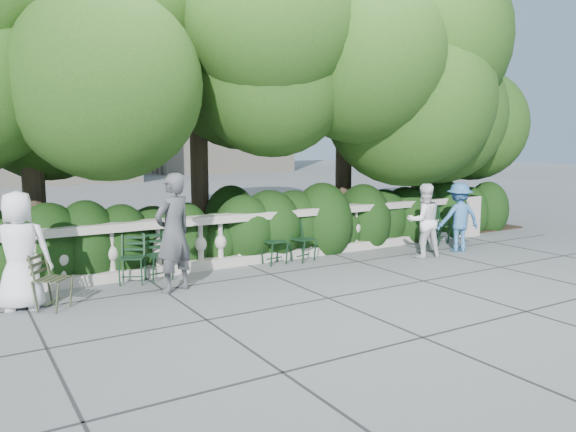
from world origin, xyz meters
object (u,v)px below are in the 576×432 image
chair_d (308,262)px  person_woman_grey (173,233)px  chair_weathered (63,310)px  chair_e (443,245)px  chair_a (131,286)px  person_businessman (20,251)px  person_older_blue (459,217)px  person_casual_man (424,221)px  chair_c (279,265)px  chair_b (163,282)px  chair_f (442,243)px

chair_d → person_woman_grey: (-2.98, -0.64, 0.95)m
chair_weathered → person_woman_grey: 1.96m
chair_d → chair_e: bearing=-19.1°
chair_weathered → chair_a: bearing=-15.5°
chair_e → person_businessman: person_businessman is taller
person_older_blue → person_woman_grey: bearing=15.1°
chair_a → chair_e: size_ratio=1.00×
person_woman_grey → person_casual_man: (5.28, -0.17, -0.19)m
chair_a → person_woman_grey: bearing=-26.9°
chair_c → chair_d: (0.64, -0.06, 0.00)m
chair_e → chair_weathered: (-8.31, -0.66, 0.00)m
chair_c → person_older_blue: 4.16m
chair_weathered → person_woman_grey: bearing=-44.8°
chair_b → person_businessman: (-2.22, -0.47, 0.85)m
chair_d → person_older_blue: person_older_blue is taller
chair_c → chair_d: size_ratio=1.00×
chair_d → person_older_blue: (3.37, -0.76, 0.75)m
chair_weathered → person_casual_man: 7.03m
person_casual_man → chair_f: bearing=-132.7°
chair_f → chair_c: bearing=-177.2°
chair_c → person_older_blue: size_ratio=0.56×
chair_e → person_woman_grey: (-6.60, -0.52, 0.95)m
person_woman_grey → person_casual_man: person_woman_grey is taller
chair_d → person_older_blue: size_ratio=0.56×
chair_b → chair_d: same height
person_older_blue → person_businessman: bearing=14.1°
chair_a → chair_b: 0.54m
chair_d → person_businessman: person_businessman is taller
person_woman_grey → person_casual_man: bearing=155.6°
chair_c → person_businessman: size_ratio=0.49×
chair_e → person_businessman: size_ratio=0.49×
chair_b → person_older_blue: person_older_blue is taller
chair_f → person_casual_man: 1.89m
chair_a → chair_c: 2.85m
chair_b → chair_c: bearing=-5.2°
chair_c → person_casual_man: bearing=-21.7°
chair_f → chair_b: bearing=-176.9°
chair_d → chair_f: size_ratio=1.00×
chair_b → chair_weathered: bearing=-161.6°
chair_b → person_businessman: size_ratio=0.49×
person_businessman → person_casual_man: (7.47, -0.36, -0.09)m
chair_a → person_woman_grey: person_woman_grey is taller
chair_f → person_older_blue: size_ratio=0.56×
chair_e → chair_f: size_ratio=1.00×
chair_weathered → person_older_blue: (8.06, 0.01, 0.75)m
chair_d → person_casual_man: 2.55m
chair_a → person_businessman: person_businessman is taller
chair_a → person_businessman: bearing=-138.9°
chair_weathered → person_woman_grey: (1.71, 0.14, 0.95)m
person_woman_grey → person_older_blue: size_ratio=1.27×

